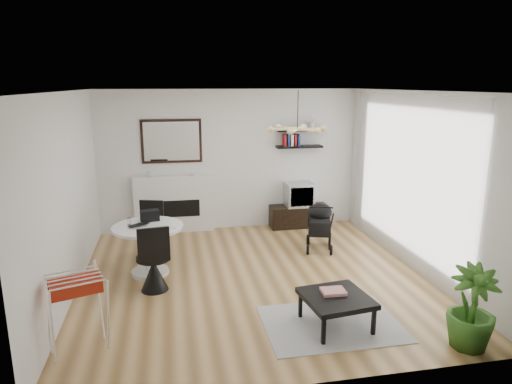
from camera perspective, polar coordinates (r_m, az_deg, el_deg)
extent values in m
plane|color=olive|center=(6.85, -0.22, -10.70)|extent=(5.00, 5.00, 0.00)
plane|color=white|center=(6.25, -0.25, 12.50)|extent=(5.00, 5.00, 0.00)
plane|color=white|center=(8.84, -3.24, 3.97)|extent=(5.00, 0.00, 5.00)
plane|color=white|center=(6.46, -22.61, -0.61)|extent=(0.00, 5.00, 5.00)
plane|color=white|center=(7.30, 19.45, 1.18)|extent=(0.00, 5.00, 5.00)
cube|color=white|center=(7.42, 18.01, 1.48)|extent=(0.04, 3.60, 2.60)
cube|color=white|center=(8.86, -10.17, -1.51)|extent=(1.50, 0.15, 1.10)
cube|color=black|center=(8.82, -10.15, -2.04)|extent=(0.95, 0.06, 0.32)
cube|color=black|center=(8.69, -10.51, 6.27)|extent=(1.12, 0.03, 0.82)
cube|color=white|center=(8.67, -10.51, 6.25)|extent=(1.02, 0.01, 0.72)
cube|color=black|center=(8.95, 5.43, 5.67)|extent=(0.90, 0.25, 0.04)
cube|color=black|center=(8.92, 5.47, 7.71)|extent=(0.90, 0.25, 0.04)
cube|color=black|center=(9.17, 5.38, -3.00)|extent=(1.15, 0.40, 0.43)
cube|color=#BDBDBF|center=(9.05, 5.39, -0.27)|extent=(0.53, 0.47, 0.47)
cube|color=black|center=(8.84, 5.80, -0.62)|extent=(0.45, 0.01, 0.37)
cylinder|color=white|center=(7.17, -13.08, -9.69)|extent=(0.56, 0.56, 0.06)
cylinder|color=white|center=(7.03, -13.23, -7.00)|extent=(0.14, 0.14, 0.66)
cylinder|color=white|center=(6.92, -13.39, -4.29)|extent=(1.04, 1.04, 0.04)
imported|color=black|center=(6.90, -14.26, -4.11)|extent=(0.38, 0.35, 0.03)
cube|color=black|center=(7.13, -13.14, -2.88)|extent=(0.30, 0.21, 0.17)
cube|color=white|center=(6.80, -11.72, -4.29)|extent=(0.41, 0.36, 0.01)
cylinder|color=white|center=(7.05, -15.59, -3.51)|extent=(0.06, 0.06, 0.10)
cylinder|color=black|center=(7.65, -13.23, -4.83)|extent=(0.44, 0.44, 0.05)
cone|color=black|center=(7.73, -13.13, -6.52)|extent=(0.36, 0.36, 0.42)
cube|color=black|center=(7.76, -12.88, -2.62)|extent=(0.40, 0.15, 0.45)
cylinder|color=black|center=(6.46, -12.72, -8.04)|extent=(0.46, 0.46, 0.05)
cone|color=black|center=(6.56, -12.61, -10.09)|extent=(0.38, 0.38, 0.44)
cube|color=black|center=(6.18, -12.67, -6.47)|extent=(0.42, 0.09, 0.47)
cube|color=maroon|center=(5.18, -21.74, -10.69)|extent=(0.57, 0.44, 0.13)
cube|color=black|center=(7.91, 7.96, -4.18)|extent=(0.50, 0.61, 0.25)
ellipsoid|color=black|center=(8.00, 7.98, -2.51)|extent=(0.43, 0.43, 0.30)
cylinder|color=black|center=(7.47, 8.14, -1.92)|extent=(0.38, 0.14, 0.03)
torus|color=black|center=(8.25, 6.48, -5.92)|extent=(0.10, 0.19, 0.19)
torus|color=black|center=(8.26, 9.20, -5.98)|extent=(0.10, 0.19, 0.19)
torus|color=black|center=(7.78, 6.48, -7.13)|extent=(0.10, 0.19, 0.19)
torus|color=black|center=(7.79, 9.37, -7.19)|extent=(0.10, 0.19, 0.19)
cube|color=#AAAAAA|center=(5.74, 9.41, -15.93)|extent=(1.61, 1.16, 0.01)
cube|color=black|center=(5.55, 10.00, -12.95)|extent=(0.82, 0.82, 0.06)
cube|color=black|center=(5.26, 8.44, -16.79)|extent=(0.04, 0.04, 0.31)
cube|color=black|center=(5.54, 14.49, -15.41)|extent=(0.04, 0.04, 0.31)
cube|color=black|center=(5.75, 5.56, -13.87)|extent=(0.04, 0.04, 0.31)
cube|color=black|center=(6.01, 11.20, -12.81)|extent=(0.04, 0.04, 0.31)
cube|color=#DE373B|center=(5.58, 9.63, -12.15)|extent=(0.29, 0.23, 0.04)
imported|color=#31631C|center=(5.54, 25.36, -12.95)|extent=(0.62, 0.62, 0.92)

